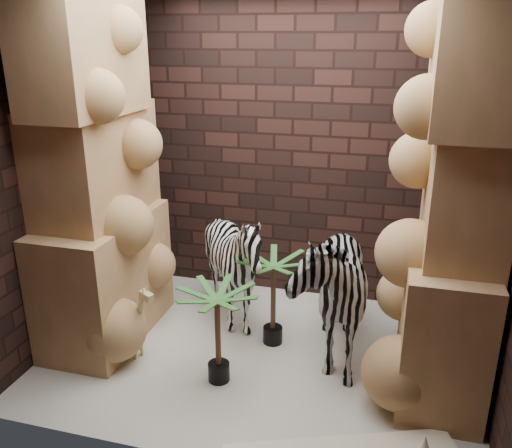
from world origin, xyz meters
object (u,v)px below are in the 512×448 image
(zebra_right, at_px, (327,273))
(zebra_left, at_px, (235,272))
(palm_back, at_px, (218,335))
(giraffe_toy, at_px, (128,317))
(palm_front, at_px, (273,300))

(zebra_right, height_order, zebra_left, zebra_right)
(zebra_left, relative_size, palm_back, 1.49)
(giraffe_toy, height_order, palm_back, palm_back)
(zebra_left, height_order, palm_front, zebra_left)
(palm_back, bearing_deg, zebra_right, 40.31)
(zebra_left, distance_m, giraffe_toy, 1.01)
(zebra_right, xyz_separation_m, giraffe_toy, (-1.57, -0.47, -0.38))
(giraffe_toy, relative_size, palm_back, 0.89)
(zebra_left, xyz_separation_m, palm_back, (0.13, -0.84, -0.14))
(zebra_right, xyz_separation_m, zebra_left, (-0.86, 0.23, -0.19))
(zebra_left, bearing_deg, palm_back, -72.72)
(giraffe_toy, xyz_separation_m, palm_back, (0.84, -0.15, 0.04))
(zebra_left, xyz_separation_m, palm_front, (0.41, -0.21, -0.13))
(zebra_left, bearing_deg, zebra_right, -6.11)
(giraffe_toy, distance_m, palm_back, 0.85)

